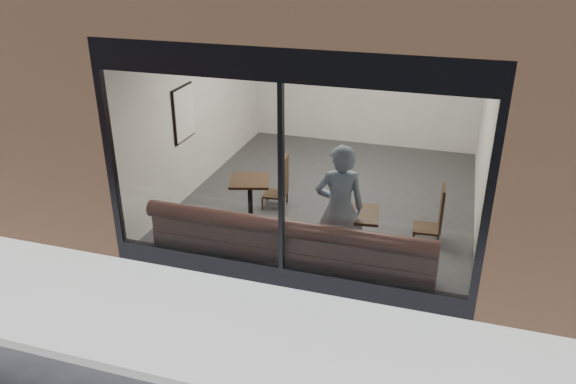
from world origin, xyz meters
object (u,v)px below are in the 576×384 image
(cafe_chair_right, at_px, (426,228))
(cafe_table_left, at_px, (250,181))
(cafe_table_right, at_px, (356,214))
(banquette, at_px, (290,256))
(cafe_chair_left, at_px, (275,194))
(person, at_px, (339,209))

(cafe_chair_right, bearing_deg, cafe_table_left, -0.64)
(cafe_table_right, relative_size, cafe_chair_right, 1.66)
(banquette, height_order, cafe_chair_left, banquette)
(banquette, relative_size, person, 2.15)
(cafe_table_left, height_order, cafe_chair_right, cafe_table_left)
(cafe_chair_left, height_order, cafe_chair_right, cafe_chair_right)
(person, xyz_separation_m, cafe_table_right, (0.18, 0.30, -0.19))
(cafe_table_right, bearing_deg, cafe_table_left, 160.84)
(cafe_table_left, bearing_deg, cafe_chair_left, 72.53)
(cafe_chair_left, distance_m, cafe_chair_right, 2.66)
(person, distance_m, cafe_chair_right, 1.74)
(banquette, xyz_separation_m, cafe_table_left, (-1.06, 1.22, 0.52))
(person, xyz_separation_m, cafe_table_left, (-1.68, 0.94, -0.19))
(banquette, bearing_deg, cafe_chair_right, 38.14)
(banquette, bearing_deg, cafe_table_right, 36.10)
(banquette, xyz_separation_m, person, (0.62, 0.28, 0.71))
(cafe_table_left, bearing_deg, cafe_table_right, -19.16)
(cafe_table_right, bearing_deg, cafe_chair_right, 39.72)
(banquette, distance_m, cafe_chair_left, 2.06)
(person, bearing_deg, cafe_table_right, -137.87)
(cafe_table_right, height_order, cafe_chair_left, cafe_table_right)
(person, height_order, cafe_table_left, person)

